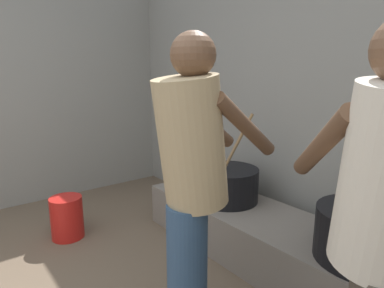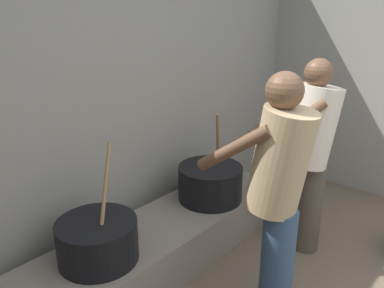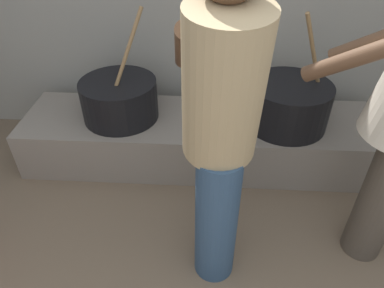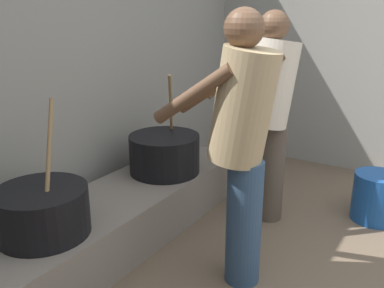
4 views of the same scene
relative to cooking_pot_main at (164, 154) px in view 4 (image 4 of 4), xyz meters
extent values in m
cube|color=gray|center=(-0.60, 0.54, 0.73)|extent=(5.07, 0.20, 2.44)
cube|color=slate|center=(-0.55, 0.02, -0.32)|extent=(2.43, 0.60, 0.34)
cylinder|color=black|center=(0.00, 0.00, 0.00)|extent=(0.52, 0.52, 0.29)
cylinder|color=#937047|center=(0.09, 0.00, 0.34)|extent=(0.23, 0.16, 0.51)
cylinder|color=black|center=(-1.09, 0.02, -0.01)|extent=(0.50, 0.50, 0.26)
cylinder|color=#937047|center=(-1.01, 0.02, 0.32)|extent=(0.23, 0.15, 0.51)
cylinder|color=#4C4238|center=(0.36, -0.70, -0.12)|extent=(0.20, 0.20, 0.73)
cylinder|color=beige|center=(0.34, -0.68, 0.54)|extent=(0.48, 0.47, 0.63)
sphere|color=brown|center=(0.33, -0.68, 0.92)|extent=(0.20, 0.20, 0.20)
cylinder|color=brown|center=(0.25, -0.44, 0.60)|extent=(0.39, 0.33, 0.34)
cylinder|color=brown|center=(0.08, -0.65, 0.60)|extent=(0.39, 0.33, 0.34)
cylinder|color=navy|center=(-0.45, -0.87, -0.12)|extent=(0.20, 0.20, 0.74)
cylinder|color=tan|center=(-0.45, -0.84, 0.55)|extent=(0.34, 0.41, 0.63)
sphere|color=brown|center=(-0.45, -0.83, 0.94)|extent=(0.20, 0.20, 0.20)
cylinder|color=brown|center=(-0.34, -0.60, 0.61)|extent=(0.12, 0.46, 0.35)
cylinder|color=brown|center=(-0.61, -0.63, 0.61)|extent=(0.12, 0.46, 0.35)
cylinder|color=#194C99|center=(0.75, -1.39, -0.31)|extent=(0.34, 0.34, 0.36)
camera|label=1|loc=(0.71, -1.75, 0.86)|focal=30.88mm
camera|label=2|loc=(-2.24, -1.75, 1.33)|focal=35.61mm
camera|label=3|loc=(-0.50, -1.96, 1.14)|focal=32.71mm
camera|label=4|loc=(-2.38, -1.75, 1.03)|focal=39.14mm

